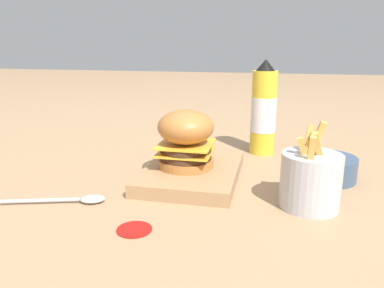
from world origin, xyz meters
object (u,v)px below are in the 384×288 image
fries_basket (310,179)px  ketchup_bottle (263,111)px  serving_board (192,172)px  burger (186,138)px  side_bowl (325,167)px  spoon (78,199)px

fries_basket → ketchup_bottle: bearing=-163.6°
serving_board → burger: 0.08m
burger → ketchup_bottle: (-0.23, 0.15, 0.02)m
burger → side_bowl: 0.30m
ketchup_bottle → fries_basket: ketchup_bottle is taller
ketchup_bottle → spoon: size_ratio=1.33×
serving_board → spoon: size_ratio=1.47×
fries_basket → side_bowl: bearing=164.3°
serving_board → spoon: 0.24m
serving_board → fries_basket: bearing=68.0°
fries_basket → side_bowl: fries_basket is taller
side_bowl → ketchup_bottle: bearing=-140.7°
serving_board → side_bowl: size_ratio=2.06×
side_bowl → burger: bearing=-77.7°
serving_board → fries_basket: 0.26m
side_bowl → spoon: (0.23, -0.45, -0.02)m
ketchup_bottle → spoon: ketchup_bottle is taller
ketchup_bottle → side_bowl: ketchup_bottle is taller
burger → side_bowl: bearing=102.3°
burger → ketchup_bottle: size_ratio=0.50×
serving_board → ketchup_bottle: (-0.23, 0.14, 0.10)m
fries_basket → spoon: bearing=-79.7°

